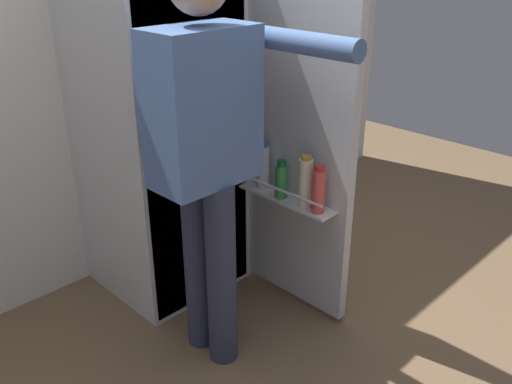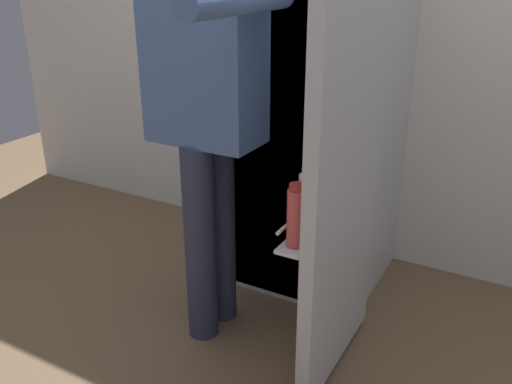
{
  "view_description": "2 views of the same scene",
  "coord_description": "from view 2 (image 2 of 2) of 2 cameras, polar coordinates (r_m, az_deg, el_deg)",
  "views": [
    {
      "loc": [
        -1.41,
        -1.51,
        1.62
      ],
      "look_at": [
        0.05,
        -0.06,
        0.67
      ],
      "focal_mm": 38.4,
      "sensor_mm": 36.0,
      "label": 1
    },
    {
      "loc": [
        0.87,
        -1.63,
        1.4
      ],
      "look_at": [
        -0.01,
        -0.04,
        0.63
      ],
      "focal_mm": 38.57,
      "sensor_mm": 36.0,
      "label": 2
    }
  ],
  "objects": [
    {
      "name": "ground_plane",
      "position": [
        2.32,
        0.64,
        -14.24
      ],
      "size": [
        6.12,
        6.12,
        0.0
      ],
      "primitive_type": "plane",
      "color": "brown"
    },
    {
      "name": "person",
      "position": [
        1.97,
        -5.0,
        9.52
      ],
      "size": [
        0.5,
        0.7,
        1.6
      ],
      "color": "#2D334C",
      "rests_on": "ground_plane"
    },
    {
      "name": "refrigerator",
      "position": [
        2.36,
        7.11,
        9.39
      ],
      "size": [
        0.65,
        1.19,
        1.72
      ],
      "color": "silver",
      "rests_on": "ground_plane"
    }
  ]
}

